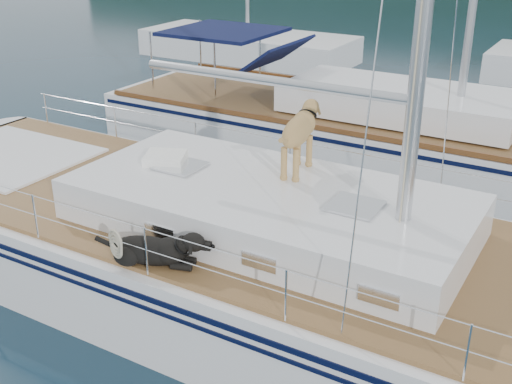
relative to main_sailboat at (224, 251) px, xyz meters
The scene contains 4 objects.
ground 0.68m from the main_sailboat, behind, with size 120.00×120.00×0.00m, color black.
main_sailboat is the anchor object (origin of this frame).
neighbor_sailboat 6.16m from the main_sailboat, 96.10° to the left, with size 11.00×3.50×13.30m.
bg_boat_west 16.17m from the main_sailboat, 120.04° to the left, with size 8.00×3.00×11.65m.
Camera 1 is at (4.53, -6.62, 5.07)m, focal length 45.00 mm.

